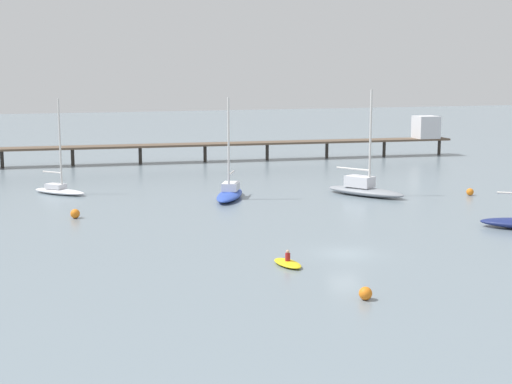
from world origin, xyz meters
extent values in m
plane|color=slate|center=(0.00, 0.00, 0.00)|extent=(400.00, 400.00, 0.00)
cube|color=brown|center=(0.00, 58.68, 2.63)|extent=(89.14, 11.09, 0.30)
cylinder|color=#38332D|center=(-24.12, 60.73, 1.24)|extent=(0.50, 0.50, 2.48)
cylinder|color=#38332D|center=(-14.47, 59.91, 1.24)|extent=(0.50, 0.50, 2.48)
cylinder|color=#38332D|center=(-4.82, 59.09, 1.24)|extent=(0.50, 0.50, 2.48)
cylinder|color=#38332D|center=(4.82, 58.27, 1.24)|extent=(0.50, 0.50, 2.48)
cylinder|color=#38332D|center=(14.47, 57.45, 1.24)|extent=(0.50, 0.50, 2.48)
cylinder|color=#38332D|center=(24.12, 56.63, 1.24)|extent=(0.50, 0.50, 2.48)
cylinder|color=#38332D|center=(33.77, 55.81, 1.24)|extent=(0.50, 0.50, 2.48)
cylinder|color=#38332D|center=(43.42, 54.99, 1.24)|extent=(0.50, 0.50, 2.48)
cube|color=silver|center=(40.93, 55.20, 4.57)|extent=(3.78, 3.78, 3.58)
ellipsoid|color=gray|center=(13.50, 22.92, 0.46)|extent=(7.23, 9.39, 0.92)
cube|color=silver|center=(13.11, 23.56, 1.51)|extent=(3.14, 3.49, 1.19)
cylinder|color=silver|center=(13.75, 22.52, 6.24)|extent=(0.23, 0.23, 10.64)
cylinder|color=silver|center=(12.64, 24.31, 2.83)|extent=(2.39, 3.68, 0.19)
ellipsoid|color=white|center=(-18.15, 34.86, 0.30)|extent=(6.16, 6.34, 0.61)
cube|color=silver|center=(-18.53, 35.26, 0.87)|extent=(2.44, 2.46, 0.52)
cylinder|color=silver|center=(-17.91, 34.61, 5.59)|extent=(0.20, 0.20, 9.96)
cylinder|color=silver|center=(-18.83, 35.58, 2.40)|extent=(1.95, 2.04, 0.16)
ellipsoid|color=#2D4CB7|center=(-1.18, 25.81, 0.42)|extent=(5.91, 8.60, 0.83)
cube|color=silver|center=(-0.88, 26.41, 1.25)|extent=(2.58, 2.94, 0.84)
cylinder|color=silver|center=(-1.37, 25.43, 5.82)|extent=(0.22, 0.22, 9.98)
cylinder|color=silver|center=(-0.65, 26.86, 2.63)|extent=(1.61, 2.95, 0.18)
ellipsoid|color=yellow|center=(-5.30, -1.77, 0.17)|extent=(1.79, 3.19, 0.35)
cylinder|color=maroon|center=(-5.30, -1.77, 0.62)|extent=(0.41, 0.41, 0.55)
sphere|color=tan|center=(-5.30, -1.77, 1.02)|extent=(0.24, 0.24, 0.24)
sphere|color=orange|center=(-3.76, -10.60, 0.40)|extent=(0.81, 0.81, 0.81)
sphere|color=orange|center=(-17.82, 20.37, 0.44)|extent=(0.88, 0.88, 0.88)
sphere|color=orange|center=(24.47, 19.33, 0.40)|extent=(0.80, 0.80, 0.80)
camera|label=1|loc=(-23.70, -48.59, 13.51)|focal=51.75mm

